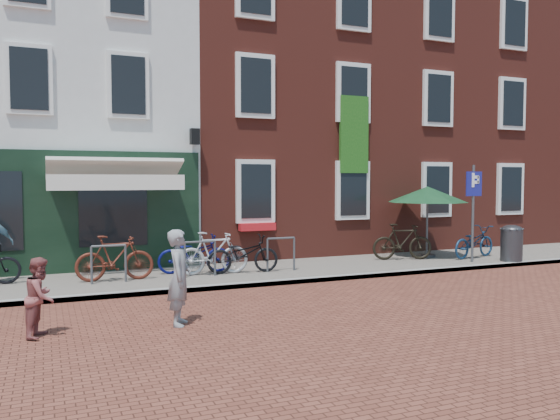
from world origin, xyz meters
name	(u,v)px	position (x,y,z in m)	size (l,w,h in m)	color
ground	(281,285)	(0.00, 0.00, 0.00)	(80.00, 80.00, 0.00)	brown
sidewalk	(295,270)	(1.00, 1.50, 0.05)	(24.00, 3.00, 0.10)	slate
building_stucco	(33,105)	(-5.00, 7.00, 4.50)	(8.00, 8.00, 9.00)	silver
building_brick_mid	(255,101)	(2.00, 7.00, 5.00)	(6.00, 8.00, 10.00)	maroon
building_brick_right	(401,110)	(8.00, 7.00, 5.00)	(6.00, 8.00, 10.00)	maroon
filler_right	(528,129)	(14.50, 7.00, 4.50)	(7.00, 8.00, 9.00)	maroon
litter_bin	(512,241)	(6.92, 0.30, 0.64)	(0.57, 0.57, 1.05)	#37373A
parking_sign	(473,199)	(5.81, 0.57, 1.80)	(0.50, 0.08, 2.60)	#4C4C4F
parasol	(428,192)	(5.32, 1.87, 1.97)	(2.25, 2.25, 2.12)	#4C4C4F
woman	(179,277)	(-2.79, -2.43, 0.76)	(0.56, 0.37, 1.53)	gray
boy	(40,297)	(-4.82, -2.28, 0.59)	(0.57, 0.45, 1.18)	#924947
bicycle_1	(115,258)	(-3.35, 1.43, 0.60)	(0.47, 1.66, 1.00)	#531F14
bicycle_2	(194,254)	(-1.49, 1.77, 0.55)	(0.60, 1.72, 0.90)	#090C51
bicycle_3	(213,253)	(-1.14, 1.39, 0.60)	(0.47, 1.66, 1.00)	#ACACAF
bicycle_4	(243,254)	(-0.43, 1.31, 0.55)	(0.60, 1.72, 0.90)	black
bicycle_5	(402,242)	(4.33, 1.66, 0.60)	(0.47, 1.66, 1.00)	black
bicycle_6	(474,242)	(6.44, 1.21, 0.55)	(0.60, 1.72, 0.90)	navy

